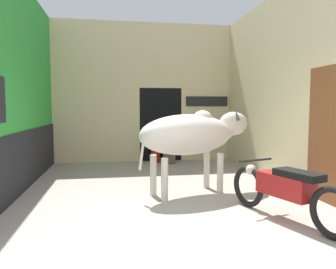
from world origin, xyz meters
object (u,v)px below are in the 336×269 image
Objects in this scene: motorcycle_near at (285,189)px; plastic_stool at (156,153)px; crate at (279,183)px; cow at (193,134)px; shopkeeper_seated at (168,139)px.

plastic_stool is (-1.04, 4.84, -0.18)m from motorcycle_near.
plastic_stool is at bearing 117.48° from crate.
shopkeeper_seated is at bearing 88.14° from cow.
shopkeeper_seated is 2.73× the size of crate.
motorcycle_near is at bearing -61.88° from cow.
cow reaches higher than shopkeeper_seated.
cow is 5.06× the size of plastic_stool.
plastic_stool is 3.80m from crate.
shopkeeper_seated is at bearing 98.89° from motorcycle_near.
plastic_stool is at bearing 102.17° from motorcycle_near.
crate is (1.54, -0.08, -0.87)m from cow.
cow reaches higher than crate.
motorcycle_near reaches higher than crate.
cow is at bearing -91.86° from shopkeeper_seated.
motorcycle_near is at bearing -77.83° from plastic_stool.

